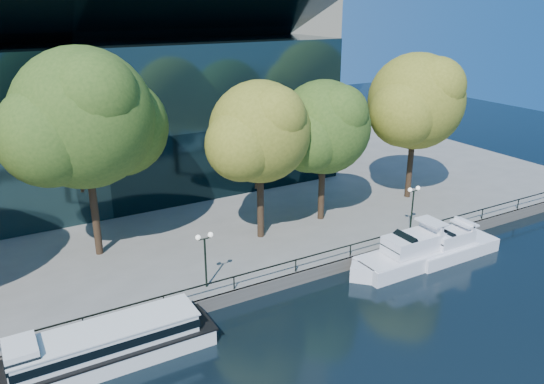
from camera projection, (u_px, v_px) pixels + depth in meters
ground at (257, 325)px, 34.14m from camera, size 160.00×160.00×0.00m
promenade at (113, 170)px, 63.63m from camera, size 90.00×67.08×1.00m
railing at (234, 277)px, 36.13m from camera, size 88.20×0.08×0.99m
convention_building at (78, 114)px, 55.29m from camera, size 50.00×24.57×21.43m
tour_boat at (93, 349)px, 29.90m from camera, size 14.54×3.24×2.76m
cruiser_near at (413, 253)px, 41.53m from camera, size 11.75×3.03×3.41m
cruiser_far at (450, 246)px, 42.89m from camera, size 9.11×2.52×2.97m
tree_2 at (87, 121)px, 38.06m from camera, size 12.77×10.47×15.87m
tree_3 at (262, 134)px, 41.67m from camera, size 10.10×8.29×13.04m
tree_4 at (326, 129)px, 45.50m from camera, size 10.10×8.28×12.51m
tree_5 at (418, 103)px, 50.49m from camera, size 11.44×9.38×14.24m
lamp_1 at (205, 248)px, 35.75m from camera, size 1.26×0.36×4.03m
lamp_2 at (413, 199)px, 44.62m from camera, size 1.26×0.36×4.03m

